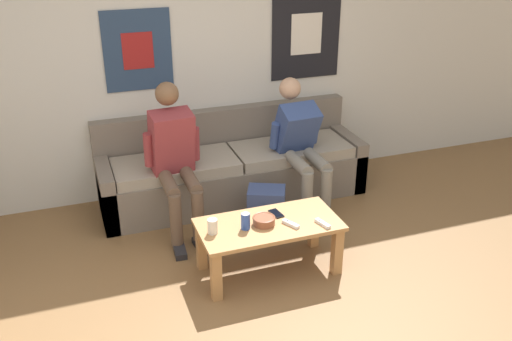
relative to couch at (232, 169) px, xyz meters
name	(u,v)px	position (x,y,z in m)	size (l,w,h in m)	color
wall_back	(192,57)	(-0.25, 0.35, 1.00)	(10.00, 0.07, 2.55)	silver
couch	(232,169)	(0.00, 0.00, 0.00)	(2.44, 0.71, 0.79)	#70665B
coffee_table	(269,232)	(-0.11, -1.25, 0.05)	(1.04, 0.52, 0.41)	#B27F4C
person_seated_adult	(175,155)	(-0.60, -0.38, 0.39)	(0.47, 0.80, 1.24)	brown
person_seated_teen	(300,141)	(0.54, -0.33, 0.34)	(0.47, 0.93, 1.13)	gray
backpack	(266,211)	(0.08, -0.70, -0.09)	(0.38, 0.34, 0.39)	navy
ceramic_bowl	(264,220)	(-0.15, -1.26, 0.17)	(0.17, 0.17, 0.06)	brown
pillar_candle	(213,226)	(-0.54, -1.25, 0.19)	(0.07, 0.07, 0.12)	silver
drink_can_blue	(245,221)	(-0.30, -1.27, 0.20)	(0.07, 0.07, 0.12)	#28479E
game_controller_near_left	(291,224)	(0.02, -1.34, 0.15)	(0.10, 0.14, 0.03)	white
game_controller_near_right	(323,223)	(0.25, -1.41, 0.15)	(0.07, 0.15, 0.03)	white
cell_phone	(276,213)	(-0.01, -1.15, 0.14)	(0.09, 0.14, 0.01)	black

